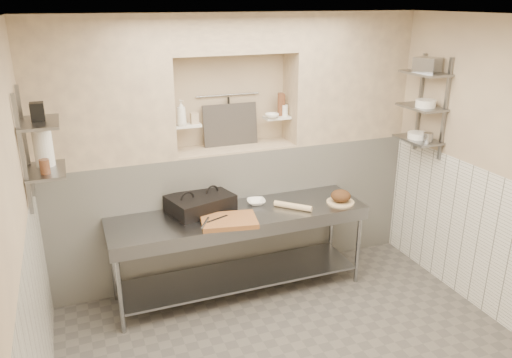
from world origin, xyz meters
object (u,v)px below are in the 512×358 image
rolling_pin (293,206)px  bread_loaf (341,196)px  prep_table (240,236)px  cutting_board (229,221)px  panini_press (200,203)px  bottle_soap (181,113)px  bowl_alcove (272,116)px  mixing_bowl (256,202)px  jug_left (43,148)px

rolling_pin → bread_loaf: bearing=-3.8°
prep_table → cutting_board: (-0.17, -0.19, 0.28)m
panini_press → rolling_pin: 0.94m
rolling_pin → bread_loaf: size_ratio=1.91×
prep_table → bottle_soap: bearing=128.5°
rolling_pin → bowl_alcove: bowl_alcove is taller
cutting_board → bowl_alcove: size_ratio=3.48×
prep_table → mixing_bowl: size_ratio=13.53×
bottle_soap → rolling_pin: bearing=-32.7°
rolling_pin → bowl_alcove: bearing=88.8°
cutting_board → jug_left: bearing=173.9°
panini_press → mixing_bowl: panini_press is taller
bowl_alcove → jug_left: size_ratio=0.50×
rolling_pin → jug_left: bearing=178.3°
panini_press → jug_left: size_ratio=2.33×
panini_press → bread_loaf: size_ratio=3.38×
cutting_board → panini_press: bearing=114.2°
panini_press → mixing_bowl: 0.59m
mixing_bowl → bowl_alcove: (0.32, 0.35, 0.81)m
jug_left → rolling_pin: bearing=-1.7°
bowl_alcove → jug_left: (-2.26, -0.54, 0.03)m
mixing_bowl → bread_loaf: (0.84, -0.29, 0.06)m
prep_table → jug_left: 2.04m
bottle_soap → bowl_alcove: bearing=-0.9°
bottle_soap → panini_press: bearing=-77.3°
cutting_board → bottle_soap: (-0.25, 0.72, 0.92)m
bread_loaf → bottle_soap: (-1.50, 0.66, 0.86)m
bread_loaf → bowl_alcove: bowl_alcove is taller
prep_table → rolling_pin: rolling_pin is taller
jug_left → bottle_soap: bearing=23.4°
mixing_bowl → bottle_soap: bottle_soap is taller
jug_left → bowl_alcove: bearing=13.4°
prep_table → jug_left: size_ratio=8.57×
bottle_soap → jug_left: bearing=-156.6°
cutting_board → bowl_alcove: bearing=43.9°
panini_press → cutting_board: 0.43m
prep_table → bowl_alcove: (0.56, 0.51, 1.09)m
prep_table → rolling_pin: bearing=-9.6°
panini_press → rolling_pin: (0.89, -0.29, -0.05)m
rolling_pin → cutting_board: bearing=-172.3°
prep_table → rolling_pin: (0.54, -0.09, 0.29)m
rolling_pin → mixing_bowl: bearing=140.5°
jug_left → panini_press: bearing=9.4°
bread_loaf → jug_left: (-2.78, 0.10, 0.78)m
panini_press → jug_left: (-1.36, -0.22, 0.78)m
mixing_bowl → bowl_alcove: size_ratio=1.27×
prep_table → cutting_board: 0.38m
prep_table → rolling_pin: 0.62m
rolling_pin → bread_loaf: (0.53, -0.04, 0.05)m
panini_press → bottle_soap: (-0.07, 0.33, 0.86)m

